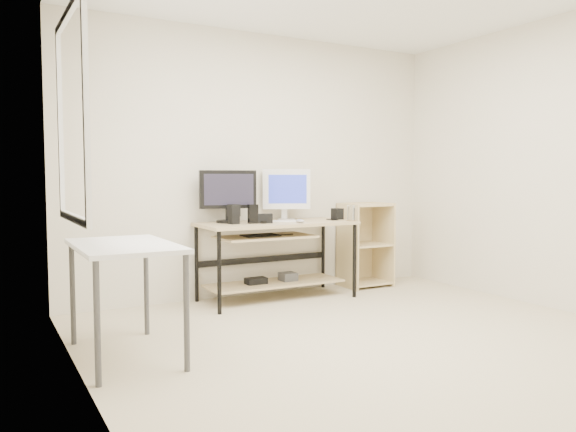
% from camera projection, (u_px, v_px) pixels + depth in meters
% --- Properties ---
extents(room, '(4.01, 4.01, 2.62)m').
position_uv_depth(room, '(369.00, 157.00, 3.86)').
color(room, beige).
rests_on(room, ground).
extents(desk, '(1.50, 0.65, 0.75)m').
position_uv_depth(desk, '(274.00, 244.00, 5.38)').
color(desk, tan).
rests_on(desk, ground).
extents(side_table, '(0.60, 1.00, 0.75)m').
position_uv_depth(side_table, '(124.00, 256.00, 3.64)').
color(side_table, white).
rests_on(side_table, ground).
extents(shelf_unit, '(0.50, 0.40, 0.90)m').
position_uv_depth(shelf_unit, '(363.00, 244.00, 6.09)').
color(shelf_unit, '#D9C187').
rests_on(shelf_unit, ground).
extents(black_monitor, '(0.54, 0.22, 0.49)m').
position_uv_depth(black_monitor, '(228.00, 193.00, 5.28)').
color(black_monitor, black).
rests_on(black_monitor, desk).
extents(white_imac, '(0.45, 0.24, 0.51)m').
position_uv_depth(white_imac, '(286.00, 191.00, 5.62)').
color(white_imac, silver).
rests_on(white_imac, desk).
extents(keyboard, '(0.39, 0.23, 0.01)m').
position_uv_depth(keyboard, '(277.00, 221.00, 5.37)').
color(keyboard, white).
rests_on(keyboard, desk).
extents(mouse, '(0.08, 0.11, 0.03)m').
position_uv_depth(mouse, '(300.00, 221.00, 5.25)').
color(mouse, '#A9A9AE').
rests_on(mouse, desk).
extents(center_speaker, '(0.19, 0.14, 0.09)m').
position_uv_depth(center_speaker, '(263.00, 218.00, 5.23)').
color(center_speaker, black).
rests_on(center_speaker, desk).
extents(speaker_left, '(0.10, 0.10, 0.18)m').
position_uv_depth(speaker_left, '(234.00, 214.00, 5.13)').
color(speaker_left, black).
rests_on(speaker_left, desk).
extents(speaker_right, '(0.11, 0.11, 0.11)m').
position_uv_depth(speaker_right, '(337.00, 214.00, 5.70)').
color(speaker_right, black).
rests_on(speaker_right, desk).
extents(audio_controller, '(0.09, 0.06, 0.18)m').
position_uv_depth(audio_controller, '(253.00, 214.00, 5.19)').
color(audio_controller, black).
rests_on(audio_controller, desk).
extents(volume_puck, '(0.06, 0.06, 0.02)m').
position_uv_depth(volume_puck, '(264.00, 222.00, 5.19)').
color(volume_puck, black).
rests_on(volume_puck, desk).
extents(smartphone, '(0.07, 0.12, 0.01)m').
position_uv_depth(smartphone, '(332.00, 220.00, 5.61)').
color(smartphone, black).
rests_on(smartphone, desk).
extents(coaster, '(0.10, 0.10, 0.01)m').
position_uv_depth(coaster, '(351.00, 221.00, 5.49)').
color(coaster, olive).
rests_on(coaster, desk).
extents(drinking_glass, '(0.08, 0.08, 0.15)m').
position_uv_depth(drinking_glass, '(351.00, 213.00, 5.48)').
color(drinking_glass, white).
rests_on(drinking_glass, coaster).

